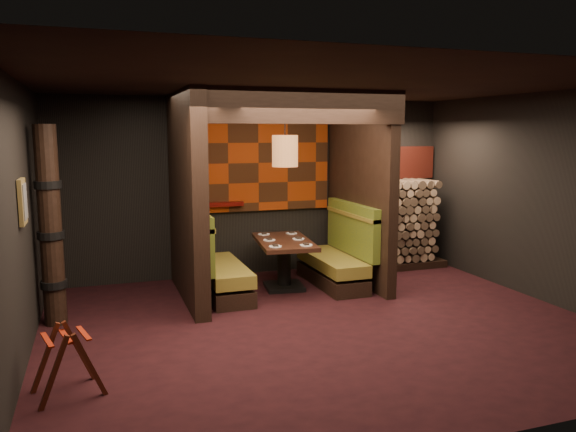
{
  "coord_description": "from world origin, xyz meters",
  "views": [
    {
      "loc": [
        -2.52,
        -6.01,
        2.3
      ],
      "look_at": [
        0.0,
        1.3,
        1.15
      ],
      "focal_mm": 35.0,
      "sensor_mm": 36.0,
      "label": 1
    }
  ],
  "objects_px": {
    "pendant_lamp": "(285,151)",
    "luggage_rack": "(67,359)",
    "totem_column": "(50,228)",
    "booth_bench_right": "(338,258)",
    "booth_bench_left": "(216,268)",
    "firewood_stack": "(394,224)",
    "dining_table": "(284,255)"
  },
  "relations": [
    {
      "from": "totem_column",
      "to": "firewood_stack",
      "type": "distance_m",
      "value": 5.5
    },
    {
      "from": "booth_bench_right",
      "to": "dining_table",
      "type": "bearing_deg",
      "value": 177.91
    },
    {
      "from": "dining_table",
      "to": "booth_bench_left",
      "type": "bearing_deg",
      "value": -178.25
    },
    {
      "from": "luggage_rack",
      "to": "firewood_stack",
      "type": "xyz_separation_m",
      "value": [
        5.12,
        3.27,
        0.43
      ]
    },
    {
      "from": "dining_table",
      "to": "booth_bench_right",
      "type": "bearing_deg",
      "value": -2.09
    },
    {
      "from": "dining_table",
      "to": "pendant_lamp",
      "type": "xyz_separation_m",
      "value": [
        0.0,
        -0.05,
        1.54
      ]
    },
    {
      "from": "booth_bench_right",
      "to": "firewood_stack",
      "type": "relative_size",
      "value": 0.92
    },
    {
      "from": "booth_bench_left",
      "to": "booth_bench_right",
      "type": "xyz_separation_m",
      "value": [
        1.89,
        0.0,
        0.0
      ]
    },
    {
      "from": "pendant_lamp",
      "to": "luggage_rack",
      "type": "relative_size",
      "value": 1.51
    },
    {
      "from": "booth_bench_right",
      "to": "dining_table",
      "type": "xyz_separation_m",
      "value": [
        -0.86,
        0.03,
        0.1
      ]
    },
    {
      "from": "booth_bench_left",
      "to": "luggage_rack",
      "type": "relative_size",
      "value": 2.33
    },
    {
      "from": "booth_bench_right",
      "to": "dining_table",
      "type": "relative_size",
      "value": 1.08
    },
    {
      "from": "booth_bench_right",
      "to": "luggage_rack",
      "type": "relative_size",
      "value": 2.33
    },
    {
      "from": "booth_bench_right",
      "to": "luggage_rack",
      "type": "bearing_deg",
      "value": -145.66
    },
    {
      "from": "dining_table",
      "to": "luggage_rack",
      "type": "height_order",
      "value": "dining_table"
    },
    {
      "from": "pendant_lamp",
      "to": "totem_column",
      "type": "bearing_deg",
      "value": -170.33
    },
    {
      "from": "luggage_rack",
      "to": "dining_table",
      "type": "bearing_deg",
      "value": 41.9
    },
    {
      "from": "totem_column",
      "to": "booth_bench_right",
      "type": "bearing_deg",
      "value": 7.86
    },
    {
      "from": "firewood_stack",
      "to": "totem_column",
      "type": "bearing_deg",
      "value": -166.81
    },
    {
      "from": "luggage_rack",
      "to": "firewood_stack",
      "type": "relative_size",
      "value": 0.4
    },
    {
      "from": "booth_bench_right",
      "to": "firewood_stack",
      "type": "xyz_separation_m",
      "value": [
        1.35,
        0.7,
        0.35
      ]
    },
    {
      "from": "pendant_lamp",
      "to": "luggage_rack",
      "type": "xyz_separation_m",
      "value": [
        -2.9,
        -2.55,
        -1.72
      ]
    },
    {
      "from": "dining_table",
      "to": "totem_column",
      "type": "distance_m",
      "value": 3.25
    },
    {
      "from": "booth_bench_left",
      "to": "pendant_lamp",
      "type": "xyz_separation_m",
      "value": [
        1.03,
        -0.02,
        1.64
      ]
    },
    {
      "from": "dining_table",
      "to": "totem_column",
      "type": "xyz_separation_m",
      "value": [
        -3.12,
        -0.58,
        0.68
      ]
    },
    {
      "from": "booth_bench_left",
      "to": "totem_column",
      "type": "xyz_separation_m",
      "value": [
        -2.09,
        -0.55,
        0.79
      ]
    },
    {
      "from": "dining_table",
      "to": "luggage_rack",
      "type": "relative_size",
      "value": 2.16
    },
    {
      "from": "booth_bench_left",
      "to": "totem_column",
      "type": "bearing_deg",
      "value": -165.25
    },
    {
      "from": "firewood_stack",
      "to": "dining_table",
      "type": "bearing_deg",
      "value": -163.21
    },
    {
      "from": "firewood_stack",
      "to": "booth_bench_left",
      "type": "bearing_deg",
      "value": -167.83
    },
    {
      "from": "dining_table",
      "to": "luggage_rack",
      "type": "bearing_deg",
      "value": -138.1
    },
    {
      "from": "dining_table",
      "to": "pendant_lamp",
      "type": "distance_m",
      "value": 1.54
    }
  ]
}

